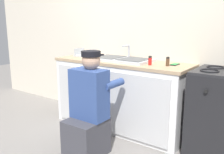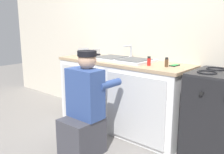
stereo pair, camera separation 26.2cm
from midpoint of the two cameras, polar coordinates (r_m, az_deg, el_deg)
ground_plane at (r=3.24m, az=1.19°, el=-12.93°), size 12.00×12.00×0.00m
back_wall at (r=3.46m, az=8.24°, el=9.98°), size 6.00×0.10×2.50m
counter_cabinet at (r=3.30m, az=4.44°, el=-4.39°), size 1.78×0.62×0.87m
countertop at (r=3.21m, az=4.67°, el=3.42°), size 1.82×0.62×0.03m
sink_double_basin at (r=3.21m, az=4.70°, el=4.07°), size 0.80×0.44×0.19m
stove_range at (r=2.79m, az=26.34°, el=-8.34°), size 0.62×0.62×0.93m
plumber_person at (r=2.66m, az=-3.58°, el=-8.03°), size 0.42×0.61×1.10m
spice_bottle_pepper at (r=2.83m, az=14.97°, el=3.24°), size 0.04×0.04×0.10m
cell_phone at (r=2.94m, az=16.62°, el=2.56°), size 0.07×0.14×0.01m
spice_bottle_red at (r=2.87m, az=11.04°, el=3.55°), size 0.04×0.04×0.10m
dish_rack_tray at (r=3.65m, az=-3.18°, el=5.18°), size 0.28×0.22×0.11m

